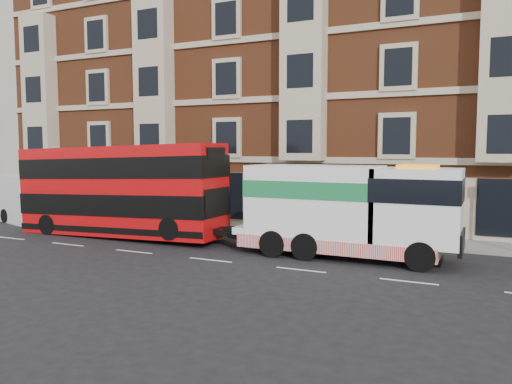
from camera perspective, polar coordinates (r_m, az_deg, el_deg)
ground at (r=21.09m, az=-5.22°, el=-7.76°), size 120.00×120.00×0.00m
sidewalk at (r=27.69m, az=2.66°, el=-4.51°), size 90.00×3.00×0.15m
victorian_terrace at (r=34.64m, az=8.41°, el=13.95°), size 45.00×12.00×20.40m
cream_block at (r=51.52m, az=-27.00°, el=8.57°), size 16.00×10.00×16.80m
lamp_post_west at (r=29.09m, az=-9.31°, el=1.05°), size 0.35×0.15×4.35m
double_decker_bus at (r=27.18m, az=-15.31°, el=0.32°), size 11.74×2.69×4.75m
tow_truck at (r=21.50m, az=10.05°, el=-1.95°), size 9.40×2.78×3.92m
box_van at (r=33.71m, az=-23.96°, el=-0.87°), size 6.11×3.85×2.96m
pedestrian at (r=33.89m, az=-16.47°, el=-1.36°), size 0.64×0.43×1.73m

